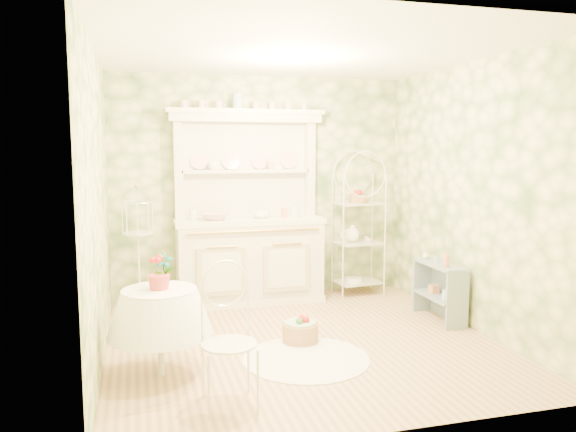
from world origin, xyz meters
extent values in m
plane|color=tan|center=(0.00, 0.00, 0.00)|extent=(3.60, 3.60, 0.00)
plane|color=white|center=(0.00, 0.00, 2.70)|extent=(3.60, 3.60, 0.00)
plane|color=#F1E8B4|center=(-1.80, 0.00, 1.35)|extent=(3.60, 3.60, 0.00)
plane|color=#F1E8B4|center=(1.80, 0.00, 1.35)|extent=(3.60, 3.60, 0.00)
plane|color=#F1E8B4|center=(0.00, 1.80, 1.35)|extent=(3.60, 3.60, 0.00)
plane|color=#F1E8B4|center=(0.00, -1.80, 1.35)|extent=(3.60, 3.60, 0.00)
cube|color=white|center=(-0.20, 1.52, 1.15)|extent=(1.87, 0.61, 2.29)
cube|color=white|center=(1.20, 1.54, 0.83)|extent=(0.56, 0.43, 1.66)
cube|color=gray|center=(1.62, 0.28, 0.30)|extent=(0.29, 0.72, 0.61)
cylinder|color=white|center=(-1.33, -0.46, 0.30)|extent=(0.71, 0.71, 0.60)
cube|color=white|center=(-0.88, -1.13, 0.48)|extent=(0.51, 0.51, 0.96)
cube|color=white|center=(-1.48, 1.34, 0.71)|extent=(0.35, 0.35, 1.42)
cylinder|color=tan|center=(-0.02, -0.01, 0.10)|extent=(0.35, 0.35, 0.19)
cylinder|color=white|center=(-0.09, -0.44, 0.00)|extent=(1.31, 1.31, 0.01)
imported|color=white|center=(-0.61, 1.49, 1.02)|extent=(0.40, 0.40, 0.08)
imported|color=white|center=(-0.06, 1.52, 1.02)|extent=(0.25, 0.25, 0.07)
imported|color=white|center=(-0.60, 1.66, 1.61)|extent=(0.16, 0.16, 0.09)
imported|color=white|center=(0.10, 1.68, 1.61)|extent=(0.11, 0.11, 0.10)
imported|color=#3F7238|center=(-1.29, -0.44, 0.85)|extent=(0.16, 0.11, 0.29)
imported|color=#D37E51|center=(1.59, 0.10, 0.68)|extent=(0.08, 0.08, 0.16)
imported|color=#A1C0DE|center=(1.60, 0.31, 0.65)|extent=(0.05, 0.05, 0.09)
imported|color=silver|center=(1.60, 0.55, 0.65)|extent=(0.09, 0.09, 0.09)
camera|label=1|loc=(-1.48, -4.95, 1.83)|focal=35.00mm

